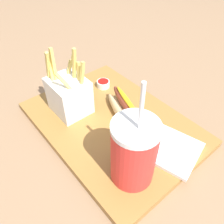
{
  "coord_description": "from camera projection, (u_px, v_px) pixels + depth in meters",
  "views": [
    {
      "loc": [
        0.31,
        -0.26,
        0.43
      ],
      "look_at": [
        0.0,
        0.0,
        0.05
      ],
      "focal_mm": 36.62,
      "sensor_mm": 36.0,
      "label": 1
    }
  ],
  "objects": [
    {
      "name": "fries_basket",
      "position": [
        69.0,
        95.0,
        0.57
      ],
      "size": [
        0.1,
        0.08,
        0.17
      ],
      "color": "white",
      "rests_on": "food_tray"
    },
    {
      "name": "hot_dog_1",
      "position": [
        127.0,
        112.0,
        0.56
      ],
      "size": [
        0.18,
        0.1,
        0.06
      ],
      "color": "#E5C689",
      "rests_on": "food_tray"
    },
    {
      "name": "napkin_stack",
      "position": [
        170.0,
        149.0,
        0.5
      ],
      "size": [
        0.14,
        0.14,
        0.01
      ],
      "primitive_type": "cube",
      "rotation": [
        0.0,
        0.0,
        0.26
      ],
      "color": "white",
      "rests_on": "food_tray"
    },
    {
      "name": "ketchup_cup_1",
      "position": [
        103.0,
        84.0,
        0.67
      ],
      "size": [
        0.04,
        0.04,
        0.02
      ],
      "color": "white",
      "rests_on": "food_tray"
    },
    {
      "name": "soda_cup",
      "position": [
        134.0,
        152.0,
        0.41
      ],
      "size": [
        0.09,
        0.09,
        0.23
      ],
      "color": "red",
      "rests_on": "food_tray"
    },
    {
      "name": "food_tray",
      "position": [
        112.0,
        124.0,
        0.58
      ],
      "size": [
        0.43,
        0.31,
        0.02
      ],
      "primitive_type": "cube",
      "color": "olive",
      "rests_on": "ground_plane"
    },
    {
      "name": "ground_plane",
      "position": [
        112.0,
        129.0,
        0.59
      ],
      "size": [
        2.4,
        2.4,
        0.02
      ],
      "primitive_type": "cube",
      "color": "#8C6B4C"
    }
  ]
}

